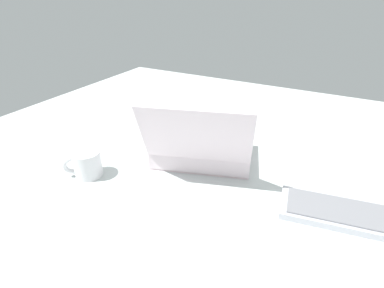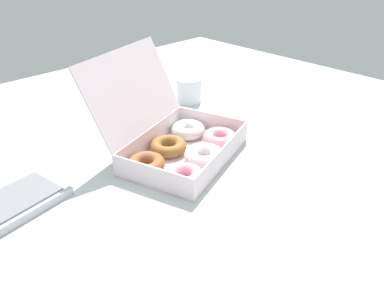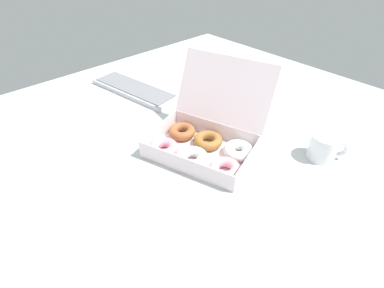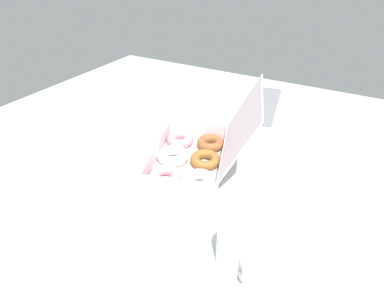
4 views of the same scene
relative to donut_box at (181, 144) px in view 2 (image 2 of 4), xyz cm
name	(u,v)px [view 2 (image 2 of 4)]	position (x,y,z in cm)	size (l,w,h in cm)	color
ground_plane	(204,155)	(5.36, -2.91, -4.37)	(180.00, 180.00, 2.00)	silver
donut_box	(181,144)	(0.00, 0.00, 0.00)	(39.16, 38.55, 25.16)	white
coffee_mug	(189,89)	(26.82, 24.74, 0.78)	(10.44, 9.27, 8.09)	white
paper_napkin	(202,231)	(-16.54, -23.64, -3.30)	(10.96, 9.32, 0.15)	white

